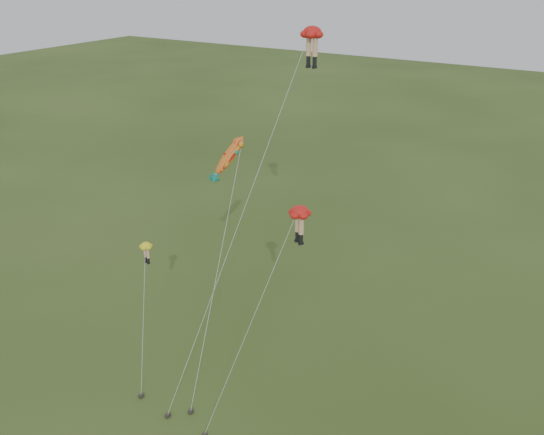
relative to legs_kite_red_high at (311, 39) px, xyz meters
The scene contains 5 objects.
ground 26.46m from the legs_kite_red_high, 97.77° to the right, with size 300.00×300.00×0.00m, color #2F4619.
legs_kite_red_high is the anchor object (origin of this frame).
legs_kite_red_mid 14.31m from the legs_kite_red_high, 64.44° to the right, with size 4.81×6.49×15.05m.
legs_kite_yellow 19.18m from the legs_kite_red_high, 125.31° to the right, with size 3.28×5.16×9.60m.
fish_kite 10.06m from the legs_kite_red_high, 129.69° to the right, with size 4.02×11.28×16.71m.
Camera 1 is at (22.42, -26.02, 28.55)m, focal length 40.00 mm.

